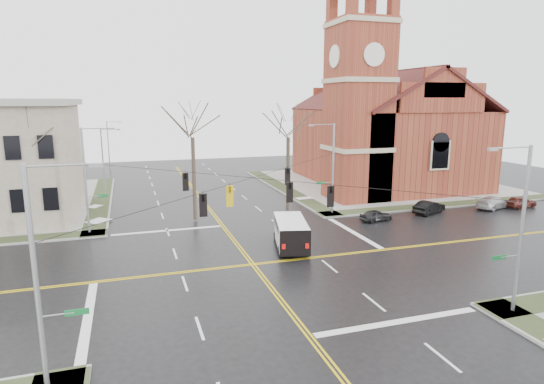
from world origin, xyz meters
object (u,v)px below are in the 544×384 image
object	(u,v)px
parked_car_d	(520,202)
signal_pole_nw	(87,177)
streetlight_north_b	(109,144)
tree_ne	(288,132)
signal_pole_sw	(41,275)
signal_pole_se	(519,225)
tree_nw_far	(34,141)
signal_pole_ne	(331,166)
church	(381,123)
parked_car_a	(376,215)
cargo_van	(290,231)
tree_nw_near	(192,132)
parked_car_b	(429,207)
parked_car_c	(493,202)
streetlight_north_a	(104,159)

from	to	relation	value
parked_car_d	signal_pole_nw	bearing A→B (deg)	79.15
streetlight_north_b	tree_ne	world-z (taller)	tree_ne
signal_pole_sw	streetlight_north_b	distance (m)	59.51
signal_pole_se	tree_nw_far	distance (m)	36.55
signal_pole_sw	tree_ne	size ratio (longest dim) A/B	0.79
signal_pole_ne	parked_car_d	world-z (taller)	signal_pole_ne
church	parked_car_d	size ratio (longest dim) A/B	7.35
parked_car_a	cargo_van	bearing A→B (deg)	107.14
parked_car_d	tree_nw_far	xyz separation A→B (m)	(-47.49, 5.33, 7.32)
tree_ne	tree_nw_near	bearing A→B (deg)	-175.40
parked_car_b	parked_car_c	xyz separation A→B (m)	(7.90, -0.21, -0.01)
cargo_van	tree_nw_far	xyz separation A→B (m)	(-19.24, 10.40, 6.64)
streetlight_north_a	parked_car_a	size ratio (longest dim) A/B	2.48
parked_car_c	tree_nw_near	world-z (taller)	tree_nw_near
signal_pole_nw	tree_nw_far	distance (m)	5.35
parked_car_c	tree_ne	world-z (taller)	tree_ne
parked_car_b	parked_car_c	size ratio (longest dim) A/B	0.90
streetlight_north_b	parked_car_a	world-z (taller)	streetlight_north_b
church	tree_nw_far	xyz separation A→B (m)	(-40.14, -11.50, -0.47)
streetlight_north_b	tree_nw_far	xyz separation A→B (m)	(-4.72, -34.71, 3.49)
parked_car_d	tree_nw_far	size ratio (longest dim) A/B	0.34
church	tree_ne	distance (m)	20.41
parked_car_d	church	bearing A→B (deg)	17.40
streetlight_north_b	parked_car_c	xyz separation A→B (m)	(39.63, -39.50, -3.82)
parked_car_a	parked_car_b	bearing A→B (deg)	-89.57
signal_pole_ne	tree_nw_near	xyz separation A→B (m)	(-13.45, 1.54, 3.54)
tree_nw_far	tree_ne	distance (m)	22.93
tree_nw_near	cargo_van	bearing A→B (deg)	-59.46
signal_pole_se	signal_pole_ne	bearing A→B (deg)	90.00
streetlight_north_b	cargo_van	distance (m)	47.50
signal_pole_ne	tree_nw_far	world-z (taller)	tree_nw_far
church	signal_pole_ne	bearing A→B (deg)	-135.34
cargo_van	parked_car_b	bearing A→B (deg)	32.16
streetlight_north_b	parked_car_b	bearing A→B (deg)	-51.08
tree_nw_near	tree_ne	bearing A→B (deg)	4.60
parked_car_a	tree_nw_far	distance (m)	31.13
parked_car_d	signal_pole_sw	bearing A→B (deg)	107.94
signal_pole_se	streetlight_north_a	distance (m)	45.20
cargo_van	parked_car_d	xyz separation A→B (m)	(28.24, 5.06, -0.68)
church	parked_car_b	world-z (taller)	church
signal_pole_se	parked_car_d	world-z (taller)	signal_pole_se
signal_pole_sw	tree_nw_near	distance (m)	26.45
streetlight_north_b	cargo_van	xyz separation A→B (m)	(14.52, -45.11, -3.15)
signal_pole_se	tree_nw_far	bearing A→B (deg)	137.12
signal_pole_sw	tree_nw_far	bearing A→B (deg)	99.28
parked_car_b	parked_car_d	world-z (taller)	parked_car_b
streetlight_north_a	tree_ne	size ratio (longest dim) A/B	0.71
signal_pole_nw	streetlight_north_b	xyz separation A→B (m)	(0.67, 36.50, -0.48)
parked_car_b	tree_ne	size ratio (longest dim) A/B	0.35
church	streetlight_north_a	xyz separation A→B (m)	(-35.42, 3.22, -3.97)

